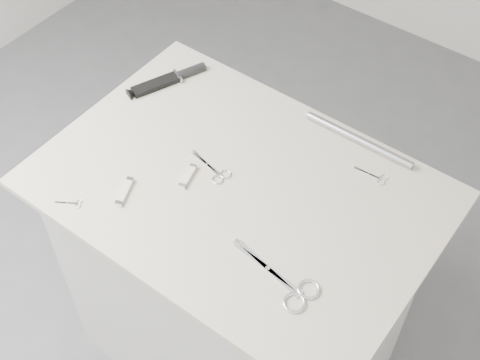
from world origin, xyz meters
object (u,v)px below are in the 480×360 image
Objects in this scene: metal_rail at (359,140)px; pocket_knife_b at (188,176)px; tiny_scissors at (72,203)px; sheathed_knife at (172,78)px; embroidery_scissors_b at (375,177)px; pocket_knife_a at (125,192)px; large_shears at (289,286)px; plinth at (238,284)px; embroidery_scissors_a at (216,172)px.

pocket_knife_b is at bearing -127.94° from metal_rail.
sheathed_knife reaches higher than tiny_scissors.
embroidery_scissors_b is 0.64m from pocket_knife_a.
pocket_knife_a reaches higher than large_shears.
plinth is 0.65m from sheathed_knife.
large_shears is 1.04× the size of sheathed_knife.
large_shears is at bearing -78.15° from metal_rail.
embroidery_scissors_b is at bearing 98.82° from large_shears.
large_shears is at bearing -14.63° from embroidery_scissors_a.
large_shears is (0.27, -0.16, 0.47)m from plinth.
metal_rail is at bearing -52.77° from pocket_knife_b.
tiny_scissors is at bearing -159.26° from large_shears.
pocket_knife_a is at bearing -132.37° from sheathed_knife.
embroidery_scissors_a is 0.41m from embroidery_scissors_b.
metal_rail reaches higher than pocket_knife_b.
tiny_scissors is 0.50m from sheathed_knife.
pocket_knife_b is at bearing -155.79° from plinth.
pocket_knife_a is at bearing -169.15° from large_shears.
tiny_scissors is (-0.56, -0.52, -0.00)m from embroidery_scissors_b.
sheathed_knife is (-0.66, 0.37, 0.01)m from large_shears.
pocket_knife_b reaches higher than embroidery_scissors_b.
plinth is at bearing -70.76° from pocket_knife_a.
large_shears is 2.89× the size of pocket_knife_b.
large_shears is at bearing -93.62° from embroidery_scissors_b.
large_shears is at bearing -120.85° from pocket_knife_b.
large_shears is 2.59× the size of embroidery_scissors_b.
pocket_knife_a is (-0.48, -0.42, 0.00)m from embroidery_scissors_b.
sheathed_knife is (-0.32, 0.20, 0.01)m from embroidery_scissors_a.
pocket_knife_b reaches higher than large_shears.
embroidery_scissors_a is at bearing -58.15° from pocket_knife_a.
embroidery_scissors_b is 0.66m from sheathed_knife.
tiny_scissors is 0.20× the size of metal_rail.
embroidery_scissors_b is 0.40× the size of sheathed_knife.
embroidery_scissors_b and tiny_scissors have the same top height.
embroidery_scissors_b reaches higher than plinth.
pocket_knife_a is at bearing -142.80° from embroidery_scissors_b.
large_shears is 3.71× the size of tiny_scissors.
embroidery_scissors_a is at bearing -99.12° from sheathed_knife.
pocket_knife_a reaches higher than plinth.
plinth is 0.59m from embroidery_scissors_b.
pocket_knife_a is at bearing 19.55° from tiny_scissors.
tiny_scissors is at bearing -141.04° from embroidery_scissors_b.
pocket_knife_b is 0.25× the size of metal_rail.
sheathed_knife is at bearing 31.87° from pocket_knife_b.
embroidery_scissors_a reaches higher than plinth.
plinth is 6.72× the size of embroidery_scissors_a.
plinth is at bearing -94.36° from sheathed_knife.
plinth is at bearing -80.62° from pocket_knife_b.
plinth is 2.83× the size of metal_rail.
embroidery_scissors_a is 1.49× the size of pocket_knife_a.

